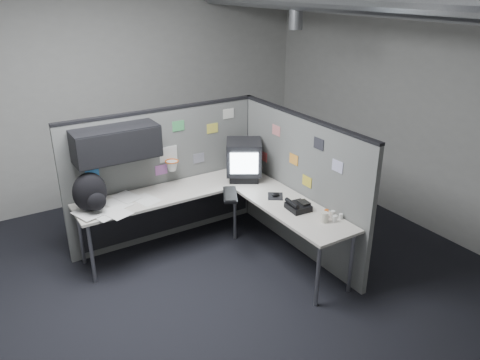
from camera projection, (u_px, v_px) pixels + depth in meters
room at (275, 80)px, 4.42m from camera, size 5.62×5.62×3.22m
partition_back at (153, 165)px, 5.42m from camera, size 2.44×0.42×1.63m
partition_right at (300, 184)px, 5.35m from camera, size 0.07×2.23×1.63m
desk at (206, 204)px, 5.34m from camera, size 2.31×2.11×0.73m
monitor at (244, 159)px, 5.64m from camera, size 0.57×0.57×0.47m
keyboard at (230, 195)px, 5.25m from camera, size 0.33×0.44×0.04m
mouse at (275, 195)px, 5.24m from camera, size 0.25×0.26×0.04m
phone at (298, 206)px, 4.93m from camera, size 0.23×0.25×0.11m
bottles at (332, 215)px, 4.74m from camera, size 0.16×0.17×0.09m
cup at (324, 217)px, 4.67m from camera, size 0.09×0.09×0.11m
papers at (117, 207)px, 4.99m from camera, size 0.95×0.69×0.02m
backpack at (90, 193)px, 4.83m from camera, size 0.39×0.37×0.43m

